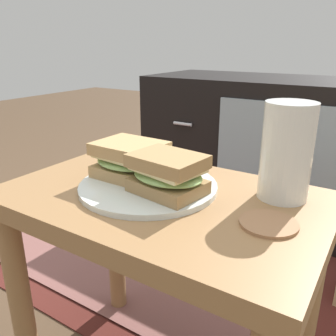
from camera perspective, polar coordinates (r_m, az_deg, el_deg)
The scene contains 8 objects.
side_table at distance 0.66m, azimuth -1.06°, elevation -11.32°, with size 0.56×0.36×0.46m.
tv_cabinet at distance 1.54m, azimuth 15.22°, elevation 3.07°, with size 0.96×0.46×0.58m.
area_rug at distance 1.30m, azimuth -2.17°, elevation -13.30°, with size 1.30×0.83×0.01m.
plate at distance 0.64m, azimuth -3.21°, elevation -2.93°, with size 0.25×0.25×0.01m, color silver.
sandwich_front at distance 0.66m, azimuth -6.12°, elevation 1.36°, with size 0.13×0.11×0.07m.
sandwich_back at distance 0.59m, azimuth -0.06°, elevation -0.94°, with size 0.14×0.11×0.07m.
beer_glass at distance 0.61m, azimuth 18.56°, elevation 2.29°, with size 0.08×0.08×0.16m.
coaster at distance 0.54m, azimuth 15.92°, elevation -8.58°, with size 0.09×0.09×0.01m, color #996B47.
Camera 1 is at (0.32, -0.47, 0.71)m, focal length 37.78 mm.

